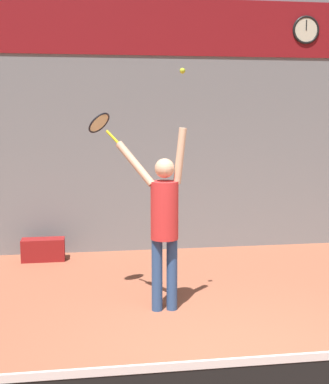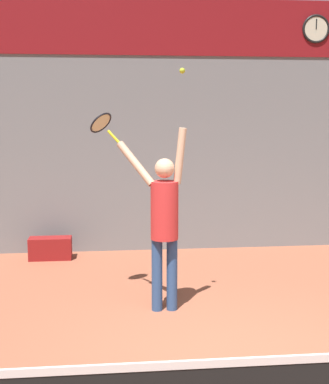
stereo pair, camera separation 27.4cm
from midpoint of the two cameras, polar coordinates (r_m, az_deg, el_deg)
ground_plane at (r=5.30m, az=10.27°, el=-18.24°), size 18.00×18.00×0.00m
back_wall at (r=9.16m, az=2.73°, el=9.32°), size 18.00×0.10×5.00m
sponsor_banner at (r=9.20m, az=2.85°, el=17.18°), size 7.77×0.02×0.92m
scoreboard_clock at (r=9.78m, az=16.66°, el=16.33°), size 0.48×0.04×0.48m
tennis_player at (r=6.32m, az=1.18°, el=-2.73°), size 0.84×0.52×2.20m
tennis_racket at (r=6.62m, az=-5.51°, el=7.23°), size 0.43×0.40×0.38m
tennis_ball at (r=6.15m, az=3.21°, el=12.79°), size 0.06×0.06×0.06m
equipment_bag at (r=8.90m, az=-11.22°, el=-5.91°), size 0.68×0.29×0.36m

